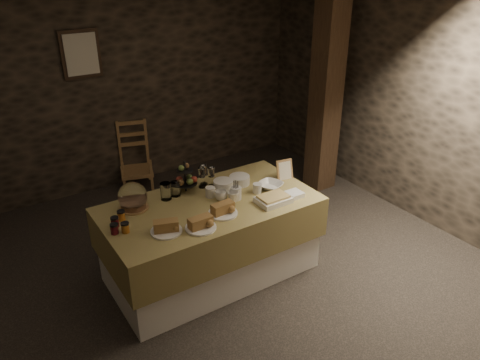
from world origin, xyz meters
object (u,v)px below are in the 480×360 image
buffet_table (211,234)px  chair (134,158)px  fruit_stand (186,179)px  timber_column (326,89)px

buffet_table → chair: chair is taller
chair → fruit_stand: size_ratio=2.19×
buffet_table → chair: 2.21m
chair → timber_column: 2.61m
buffet_table → timber_column: size_ratio=0.75×
buffet_table → timber_column: timber_column is taller
chair → timber_column: bearing=-16.1°
chair → timber_column: size_ratio=0.26×
chair → buffet_table: bearing=-75.7°
chair → timber_column: timber_column is taller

